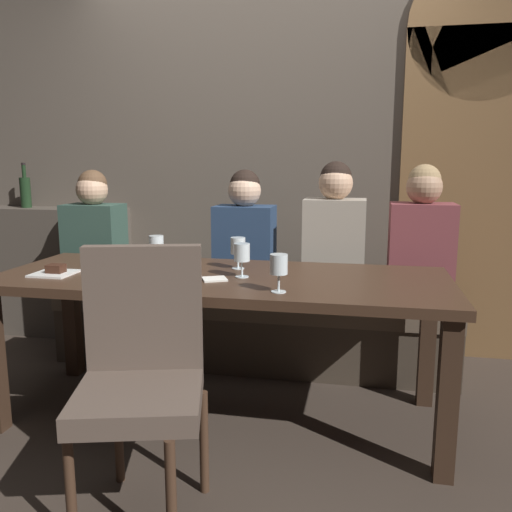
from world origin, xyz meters
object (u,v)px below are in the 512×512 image
banquette_bench (251,331)px  diner_near_end (421,241)px  wine_bottle_dark_red (25,191)px  wine_glass_far_left (242,253)px  diner_redhead (95,234)px  diner_bearded (245,238)px  diner_far_end (334,236)px  wine_glass_end_right (279,266)px  espresso_cup (123,262)px  dining_table (221,292)px  chair_near_side (141,364)px  dessert_plate (55,272)px  wine_glass_center_front (238,247)px  wine_glass_far_right (156,245)px

banquette_bench → diner_near_end: bearing=-1.5°
wine_bottle_dark_red → wine_glass_far_left: (1.87, -1.05, -0.21)m
wine_glass_far_left → banquette_bench: bearing=98.9°
diner_redhead → diner_bearded: size_ratio=0.99×
diner_near_end → wine_bottle_dark_red: wine_bottle_dark_red is taller
diner_redhead → diner_far_end: 1.54m
wine_glass_end_right → espresso_cup: 0.97m
diner_near_end → wine_glass_far_left: 1.13m
dining_table → diner_bearded: size_ratio=2.79×
chair_near_side → wine_bottle_dark_red: (-1.65, 1.75, 0.51)m
wine_bottle_dark_red → chair_near_side: bearing=-46.7°
diner_near_end → espresso_cup: size_ratio=6.86×
dessert_plate → wine_glass_far_left: bearing=7.7°
diner_redhead → espresso_cup: (0.47, -0.59, -0.05)m
wine_glass_far_left → espresso_cup: (-0.67, 0.11, -0.09)m
diner_redhead → diner_far_end: size_ratio=0.94×
banquette_bench → wine_bottle_dark_red: bearing=169.4°
chair_near_side → wine_glass_far_left: bearing=72.7°
wine_glass_far_left → diner_redhead: bearing=148.6°
diner_far_end → diner_near_end: (0.50, -0.02, -0.01)m
wine_glass_center_front → dessert_plate: (-0.85, -0.31, -0.10)m
diner_near_end → dessert_plate: size_ratio=4.33×
diner_far_end → wine_glass_end_right: (-0.18, -0.97, 0.01)m
diner_near_end → wine_glass_far_right: (-1.39, -0.53, 0.02)m
dining_table → diner_far_end: bearing=53.8°
dessert_plate → diner_far_end: bearing=32.8°
banquette_bench → wine_glass_far_right: (-0.39, -0.56, 0.63)m
wine_glass_end_right → espresso_cup: bearing=157.5°
diner_bearded → diner_redhead: bearing=-178.6°
diner_far_end → banquette_bench: bearing=179.6°
diner_bearded → wine_glass_center_front: (0.08, -0.53, 0.03)m
dining_table → wine_glass_far_right: (-0.39, 0.14, 0.20)m
chair_near_side → dessert_plate: 0.92m
dining_table → banquette_bench: 0.82m
wine_glass_end_right → wine_glass_far_right: same height
chair_near_side → wine_glass_center_front: size_ratio=5.98×
wine_bottle_dark_red → wine_glass_end_right: 2.47m
diner_near_end → wine_glass_far_left: diner_near_end is taller
diner_bearded → dining_table: bearing=-87.1°
wine_bottle_dark_red → diner_near_end: bearing=-7.3°
banquette_bench → diner_bearded: (-0.04, -0.00, 0.59)m
chair_near_side → diner_far_end: diner_far_end is taller
banquette_bench → wine_bottle_dark_red: (-1.76, 0.33, 0.84)m
chair_near_side → diner_bearded: size_ratio=1.24×
diner_near_end → espresso_cup: (-1.56, -0.59, -0.07)m
chair_near_side → wine_glass_far_right: chair_near_side is taller
wine_glass_center_front → dessert_plate: bearing=-159.8°
wine_glass_center_front → espresso_cup: wine_glass_center_front is taller
diner_redhead → diner_bearded: diner_bearded is taller
diner_redhead → wine_glass_end_right: bearing=-35.0°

